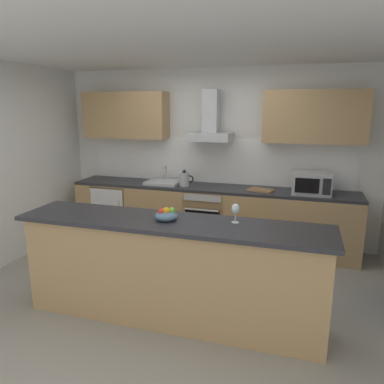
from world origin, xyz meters
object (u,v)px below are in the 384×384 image
(sink, at_px, (163,182))
(range_hood, at_px, (210,125))
(oven, at_px, (207,216))
(fruit_bowl, at_px, (166,215))
(chopping_board, at_px, (261,190))
(microwave, at_px, (312,183))
(wine_glass, at_px, (235,210))
(kettle, at_px, (184,179))
(refrigerator, at_px, (116,210))

(sink, bearing_deg, range_hood, 9.67)
(oven, bearing_deg, fruit_bowl, -86.37)
(oven, relative_size, range_hood, 1.11)
(chopping_board, bearing_deg, sink, 178.65)
(microwave, distance_m, fruit_bowl, 2.36)
(wine_glass, relative_size, fruit_bowl, 0.81)
(oven, xyz_separation_m, microwave, (1.44, -0.03, 0.59))
(wine_glass, height_order, fruit_bowl, wine_glass)
(kettle, xyz_separation_m, range_hood, (0.34, 0.16, 0.78))
(sink, relative_size, chopping_board, 1.47)
(oven, distance_m, sink, 0.84)
(sink, distance_m, fruit_bowl, 2.17)
(refrigerator, distance_m, wine_glass, 3.04)
(microwave, height_order, chopping_board, microwave)
(fruit_bowl, bearing_deg, wine_glass, 8.98)
(refrigerator, bearing_deg, kettle, -1.52)
(range_hood, xyz_separation_m, chopping_board, (0.77, -0.15, -0.88))
(fruit_bowl, bearing_deg, microwave, 56.21)
(kettle, bearing_deg, oven, 5.59)
(microwave, height_order, range_hood, range_hood)
(kettle, distance_m, wine_glass, 2.17)
(sink, relative_size, fruit_bowl, 2.27)
(refrigerator, xyz_separation_m, sink, (0.82, 0.01, 0.50))
(wine_glass, bearing_deg, fruit_bowl, -171.02)
(microwave, relative_size, wine_glass, 2.81)
(kettle, height_order, chopping_board, kettle)
(wine_glass, bearing_deg, range_hood, 110.58)
(microwave, xyz_separation_m, chopping_board, (-0.67, 0.00, -0.14))
(oven, bearing_deg, refrigerator, -179.90)
(refrigerator, xyz_separation_m, kettle, (1.17, -0.03, 0.58))
(sink, bearing_deg, refrigerator, -179.04)
(refrigerator, distance_m, microwave, 3.02)
(refrigerator, distance_m, sink, 0.96)
(microwave, relative_size, sink, 1.00)
(kettle, height_order, fruit_bowl, kettle)
(range_hood, bearing_deg, kettle, -154.63)
(oven, distance_m, microwave, 1.56)
(chopping_board, bearing_deg, fruit_bowl, -108.15)
(range_hood, bearing_deg, fruit_bowl, -86.59)
(range_hood, xyz_separation_m, fruit_bowl, (0.13, -2.12, -0.73))
(microwave, distance_m, sink, 2.14)
(refrigerator, relative_size, sink, 1.70)
(oven, relative_size, wine_glass, 4.50)
(kettle, bearing_deg, chopping_board, 0.51)
(oven, xyz_separation_m, fruit_bowl, (0.13, -1.99, 0.59))
(refrigerator, bearing_deg, sink, 0.96)
(range_hood, distance_m, wine_glass, 2.26)
(sink, bearing_deg, fruit_bowl, -67.70)
(sink, distance_m, kettle, 0.36)
(kettle, relative_size, wine_glass, 1.62)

